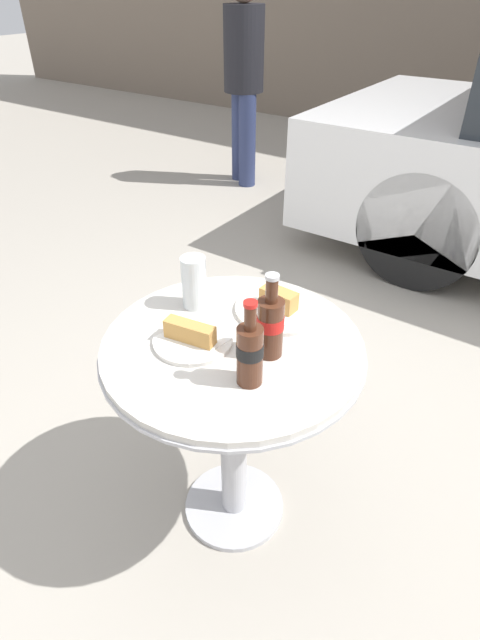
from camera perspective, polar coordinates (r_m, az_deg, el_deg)
The scene contains 8 objects.
ground_plane at distance 1.88m, azimuth -0.66°, elevation -20.55°, with size 30.00×30.00×0.00m, color #A8A093.
bistro_table at distance 1.45m, azimuth -0.81°, elevation -7.71°, with size 0.72×0.72×0.73m.
cola_bottle_left at distance 1.25m, azimuth 3.49°, elevation -0.49°, with size 0.07×0.07×0.23m.
cola_bottle_right at distance 1.16m, azimuth 1.13°, elevation -3.68°, with size 0.06×0.06×0.23m.
drinking_glass at distance 1.45m, azimuth -5.26°, elevation 4.07°, with size 0.07×0.07×0.16m.
lunch_plate_near at distance 1.33m, azimuth -5.51°, elevation -1.99°, with size 0.21×0.21×0.07m.
lunch_plate_far at distance 1.45m, azimuth 4.46°, elevation 1.57°, with size 0.26×0.26×0.07m.
pedestrian at distance 4.45m, azimuth 0.43°, elevation 26.35°, with size 0.32×0.32×1.56m.
Camera 1 is at (0.62, -0.86, 1.55)m, focal length 28.00 mm.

